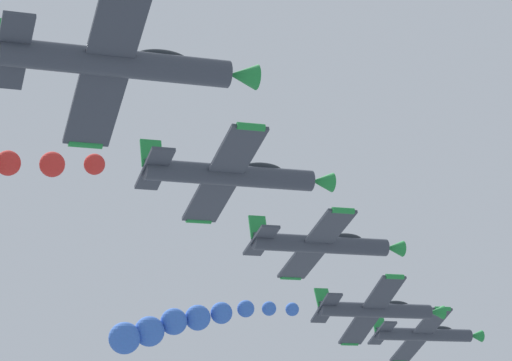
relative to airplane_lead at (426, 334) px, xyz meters
name	(u,v)px	position (x,y,z in m)	size (l,w,h in m)	color
airplane_lead	(426,334)	(0.00, 0.00, 0.00)	(8.79, 10.35, 4.43)	#333842
airplane_left_inner	(378,310)	(11.23, -9.93, 0.91)	(8.61, 10.35, 4.80)	#333842
smoke_trail_left_inner	(173,325)	(11.35, -25.88, -0.64)	(2.39, 14.09, 4.04)	blue
airplane_right_inner	(324,244)	(23.47, -19.45, 3.77)	(9.15, 10.35, 3.53)	#333842
airplane_left_outer	(233,175)	(34.56, -29.13, 5.38)	(9.09, 10.35, 3.65)	#333842
airplane_right_outer	(122,63)	(47.57, -38.00, 6.63)	(8.52, 10.35, 4.98)	#333842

